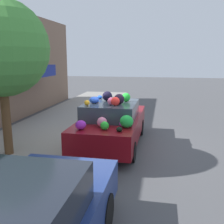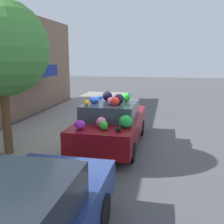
% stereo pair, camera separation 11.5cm
% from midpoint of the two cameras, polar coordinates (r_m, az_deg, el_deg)
% --- Properties ---
extents(ground_plane, '(60.00, 60.00, 0.00)m').
position_cam_midpoint_polar(ground_plane, '(8.72, -0.72, -7.09)').
color(ground_plane, '#4C4C4F').
extents(sidewalk_curb, '(24.00, 3.20, 0.13)m').
position_cam_midpoint_polar(sidewalk_curb, '(9.60, -16.78, -5.43)').
color(sidewalk_curb, gray).
rests_on(sidewalk_curb, ground).
extents(street_tree, '(2.59, 2.59, 4.24)m').
position_cam_midpoint_polar(street_tree, '(7.71, -23.55, 12.56)').
color(street_tree, brown).
rests_on(street_tree, sidewalk_curb).
extents(fire_hydrant, '(0.20, 0.20, 0.70)m').
position_cam_midpoint_polar(fire_hydrant, '(11.21, -6.00, -0.35)').
color(fire_hydrant, '#B2B2B7').
rests_on(fire_hydrant, sidewalk_curb).
extents(art_car, '(4.21, 1.84, 1.76)m').
position_cam_midpoint_polar(art_car, '(8.47, -0.41, -2.28)').
color(art_car, maroon).
rests_on(art_car, ground).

